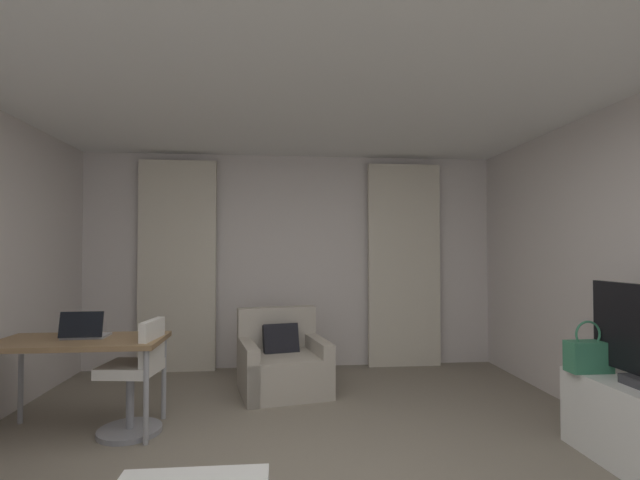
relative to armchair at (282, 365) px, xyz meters
name	(u,v)px	position (x,y,z in m)	size (l,w,h in m)	color
wall_window	(293,261)	(0.14, 0.99, 1.03)	(5.12, 0.06, 2.60)	silver
ceiling	(309,40)	(0.14, -2.04, 2.36)	(5.12, 6.12, 0.06)	white
curtain_left_panel	(177,265)	(-1.24, 0.86, 0.98)	(0.90, 0.06, 2.50)	beige
curtain_right_panel	(404,265)	(1.51, 0.86, 0.98)	(0.90, 0.06, 2.50)	beige
armchair	(282,365)	(0.00, 0.00, 0.00)	(0.98, 0.95, 0.82)	#B2A899
desk	(80,348)	(-1.58, -0.90, 0.40)	(1.25, 0.61, 0.73)	olive
desk_chair	(135,382)	(-1.15, -0.94, 0.13)	(0.48, 0.48, 0.88)	gray
laptop	(85,332)	(-1.57, -0.87, 0.51)	(0.33, 0.26, 0.22)	#ADADB2
handbag_primary	(588,355)	(2.19, -1.52, 0.40)	(0.30, 0.14, 0.37)	#387F5B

